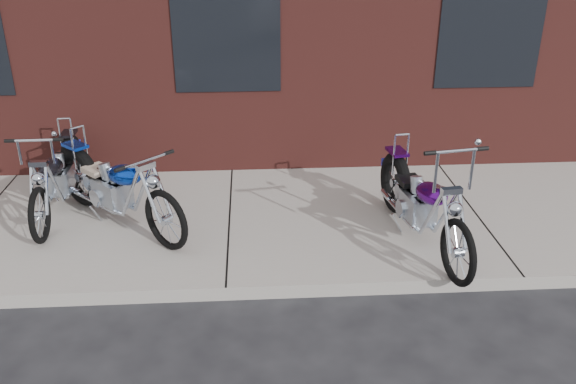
{
  "coord_description": "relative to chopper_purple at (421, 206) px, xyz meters",
  "views": [
    {
      "loc": [
        0.29,
        -5.05,
        3.5
      ],
      "look_at": [
        0.66,
        0.8,
        0.8
      ],
      "focal_mm": 38.0,
      "sensor_mm": 36.0,
      "label": 1
    }
  ],
  "objects": [
    {
      "name": "chopper_blue",
      "position": [
        -3.41,
        0.62,
        0.01
      ],
      "size": [
        1.77,
        1.76,
        1.04
      ],
      "rotation": [
        0.0,
        0.0,
        -0.78
      ],
      "color": "black",
      "rests_on": "sidewalk"
    },
    {
      "name": "chopper_third",
      "position": [
        -4.2,
        1.07,
        -0.02
      ],
      "size": [
        0.54,
        2.21,
        1.12
      ],
      "rotation": [
        0.0,
        0.0,
        -1.55
      ],
      "color": "black",
      "rests_on": "sidewalk"
    },
    {
      "name": "ground",
      "position": [
        -2.13,
        -0.83,
        -0.57
      ],
      "size": [
        120.0,
        120.0,
        0.0
      ],
      "primitive_type": "plane",
      "color": "black",
      "rests_on": "ground"
    },
    {
      "name": "chopper_purple",
      "position": [
        0.0,
        0.0,
        0.0
      ],
      "size": [
        0.63,
        2.33,
        1.31
      ],
      "rotation": [
        0.0,
        0.0,
        -1.42
      ],
      "color": "black",
      "rests_on": "sidewalk"
    },
    {
      "name": "sidewalk",
      "position": [
        -2.13,
        0.67,
        -0.5
      ],
      "size": [
        22.0,
        3.0,
        0.15
      ],
      "primitive_type": "cube",
      "color": "#A19890",
      "rests_on": "ground"
    }
  ]
}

